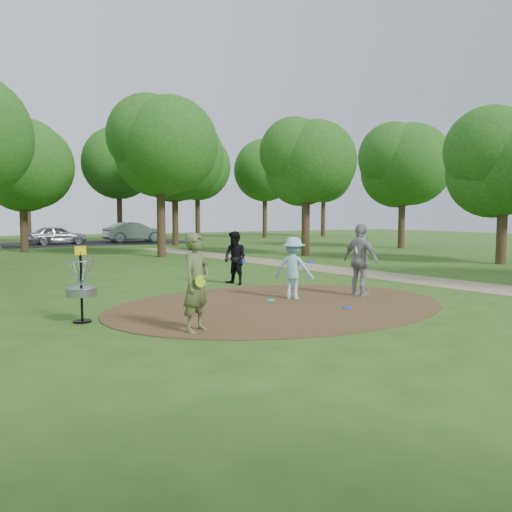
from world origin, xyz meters
TOP-DOWN VIEW (x-y plane):
  - ground at (0.00, 0.00)m, footprint 100.00×100.00m
  - dirt_clearing at (0.00, 0.00)m, footprint 8.40×8.40m
  - footpath at (6.50, 2.00)m, footprint 7.55×39.89m
  - parking_lot at (2.00, 30.00)m, footprint 14.00×8.00m
  - player_observer_with_disc at (-2.79, -1.60)m, footprint 0.80×0.74m
  - player_throwing_with_disc at (0.75, 0.57)m, footprint 1.25×1.17m
  - player_walking_with_disc at (0.66, 3.73)m, footprint 0.86×0.97m
  - player_waiting_with_disc at (2.56, 0.10)m, footprint 0.60×1.19m
  - disc_ground_cyan at (0.09, 0.60)m, footprint 0.22×0.22m
  - disc_ground_blue at (1.11, -1.14)m, footprint 0.22×0.22m
  - car_left at (-1.24, 29.54)m, footprint 4.27×2.12m
  - car_right at (4.80, 30.51)m, footprint 5.00×2.09m
  - disc_golf_basket at (-4.50, 0.30)m, footprint 0.63×0.63m
  - tree_ring at (0.98, 7.71)m, footprint 37.28×45.89m

SIDE VIEW (x-z plane):
  - ground at x=0.00m, z-range 0.00..0.00m
  - parking_lot at x=2.00m, z-range 0.00..0.01m
  - footpath at x=6.50m, z-range 0.00..0.01m
  - dirt_clearing at x=0.00m, z-range 0.00..0.02m
  - disc_ground_cyan at x=0.09m, z-range 0.02..0.04m
  - disc_ground_blue at x=1.11m, z-range 0.02..0.04m
  - car_left at x=-1.24m, z-range 0.00..1.40m
  - player_throwing_with_disc at x=0.75m, z-range 0.00..1.60m
  - car_right at x=4.80m, z-range 0.00..1.61m
  - player_walking_with_disc at x=0.66m, z-range 0.00..1.66m
  - disc_golf_basket at x=-4.50m, z-range 0.10..1.64m
  - player_observer_with_disc at x=-2.79m, z-range 0.00..1.83m
  - player_waiting_with_disc at x=2.56m, z-range 0.00..1.94m
  - tree_ring at x=0.98m, z-range 0.61..9.68m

